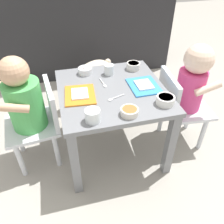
# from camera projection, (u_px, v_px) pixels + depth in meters

# --- Properties ---
(ground_plane) EXTENTS (7.00, 7.00, 0.00)m
(ground_plane) POSITION_uv_depth(u_px,v_px,m) (112.00, 147.00, 1.51)
(ground_plane) COLOR #9E998E
(kitchen_cabinet_back) EXTENTS (1.65, 0.38, 1.01)m
(kitchen_cabinet_back) POSITION_uv_depth(u_px,v_px,m) (80.00, 17.00, 2.06)
(kitchen_cabinet_back) COLOR #232326
(kitchen_cabinet_back) RESTS_ON ground
(dining_table) EXTENTS (0.57, 0.58, 0.45)m
(dining_table) POSITION_uv_depth(u_px,v_px,m) (112.00, 101.00, 1.28)
(dining_table) COLOR slate
(dining_table) RESTS_ON ground
(seated_child_left) EXTENTS (0.31, 0.31, 0.67)m
(seated_child_left) POSITION_uv_depth(u_px,v_px,m) (27.00, 103.00, 1.18)
(seated_child_left) COLOR silver
(seated_child_left) RESTS_ON ground
(seated_child_right) EXTENTS (0.30, 0.30, 0.66)m
(seated_child_right) POSITION_uv_depth(u_px,v_px,m) (189.00, 86.00, 1.31)
(seated_child_right) COLOR silver
(seated_child_right) RESTS_ON ground
(dog) EXTENTS (0.43, 0.35, 0.33)m
(dog) POSITION_uv_depth(u_px,v_px,m) (91.00, 75.00, 1.81)
(dog) COLOR beige
(dog) RESTS_ON ground
(food_tray_left) EXTENTS (0.17, 0.20, 0.02)m
(food_tray_left) POSITION_uv_depth(u_px,v_px,m) (80.00, 95.00, 1.18)
(food_tray_left) COLOR orange
(food_tray_left) RESTS_ON dining_table
(food_tray_right) EXTENTS (0.16, 0.19, 0.02)m
(food_tray_right) POSITION_uv_depth(u_px,v_px,m) (144.00, 86.00, 1.25)
(food_tray_right) COLOR #388CD8
(food_tray_right) RESTS_ON dining_table
(water_cup_left) EXTENTS (0.07, 0.07, 0.06)m
(water_cup_left) POSITION_uv_depth(u_px,v_px,m) (93.00, 116.00, 1.01)
(water_cup_left) COLOR white
(water_cup_left) RESTS_ON dining_table
(water_cup_right) EXTENTS (0.06, 0.06, 0.06)m
(water_cup_right) POSITION_uv_depth(u_px,v_px,m) (109.00, 70.00, 1.35)
(water_cup_right) COLOR white
(water_cup_right) RESTS_ON dining_table
(veggie_bowl_far) EXTENTS (0.08, 0.08, 0.04)m
(veggie_bowl_far) POSITION_uv_depth(u_px,v_px,m) (85.00, 70.00, 1.35)
(veggie_bowl_far) COLOR white
(veggie_bowl_far) RESTS_ON dining_table
(cereal_bowl_right_side) EXTENTS (0.08, 0.08, 0.03)m
(cereal_bowl_right_side) POSITION_uv_depth(u_px,v_px,m) (130.00, 111.00, 1.05)
(cereal_bowl_right_side) COLOR silver
(cereal_bowl_right_side) RESTS_ON dining_table
(cereal_bowl_left_side) EXTENTS (0.09, 0.09, 0.04)m
(cereal_bowl_left_side) POSITION_uv_depth(u_px,v_px,m) (165.00, 100.00, 1.11)
(cereal_bowl_left_side) COLOR white
(cereal_bowl_left_side) RESTS_ON dining_table
(veggie_bowl_near) EXTENTS (0.08, 0.08, 0.04)m
(veggie_bowl_near) POSITION_uv_depth(u_px,v_px,m) (133.00, 66.00, 1.40)
(veggie_bowl_near) COLOR silver
(veggie_bowl_near) RESTS_ON dining_table
(spoon_by_left_tray) EXTENTS (0.10, 0.05, 0.01)m
(spoon_by_left_tray) POSITION_uv_depth(u_px,v_px,m) (114.00, 98.00, 1.16)
(spoon_by_left_tray) COLOR silver
(spoon_by_left_tray) RESTS_ON dining_table
(spoon_by_right_tray) EXTENTS (0.03, 0.10, 0.01)m
(spoon_by_right_tray) POSITION_uv_depth(u_px,v_px,m) (103.00, 84.00, 1.27)
(spoon_by_right_tray) COLOR silver
(spoon_by_right_tray) RESTS_ON dining_table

